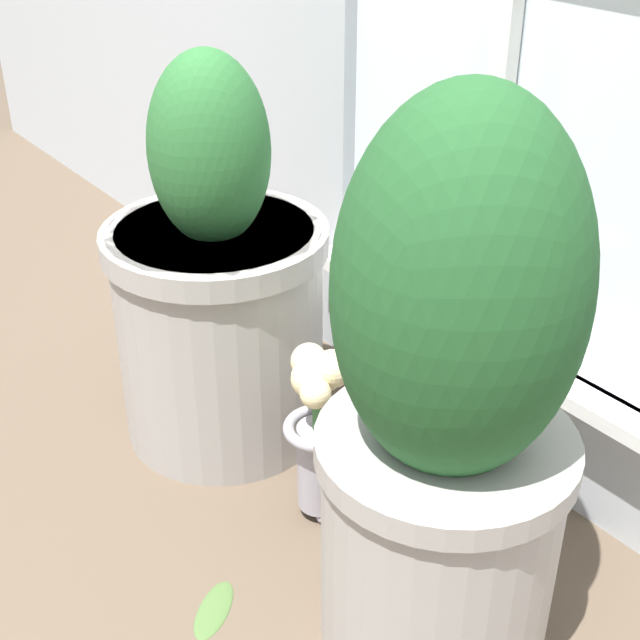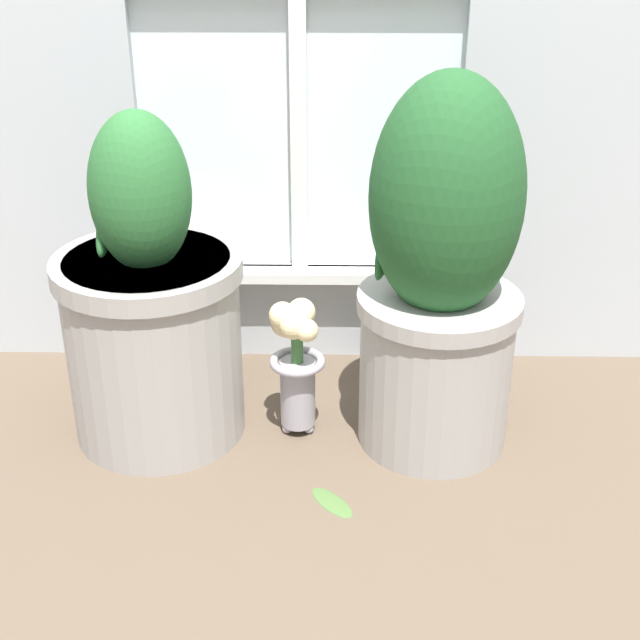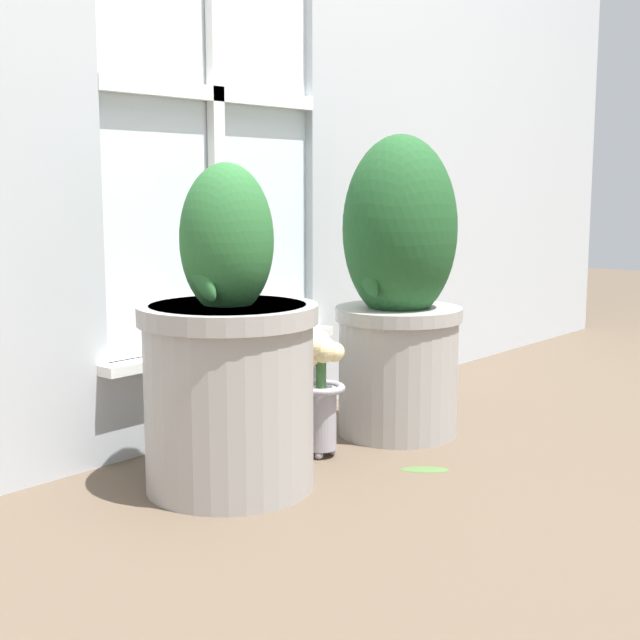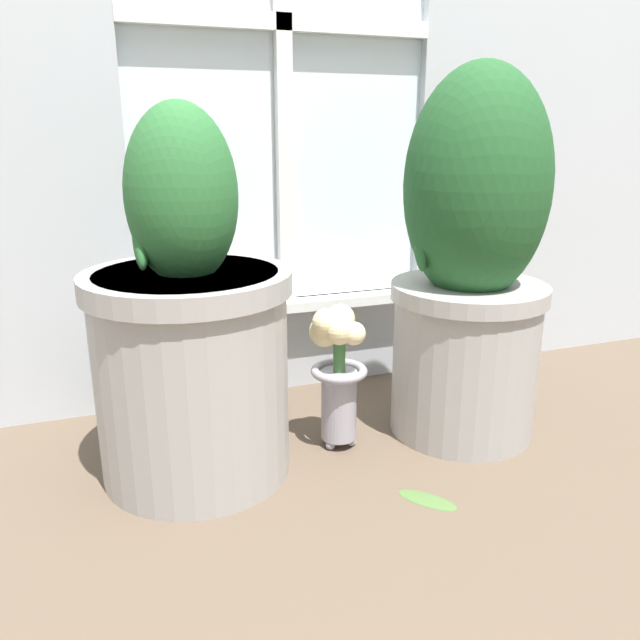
{
  "view_description": "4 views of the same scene",
  "coord_description": "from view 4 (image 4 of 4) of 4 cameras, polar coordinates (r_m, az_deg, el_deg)",
  "views": [
    {
      "loc": [
        0.87,
        -0.46,
        0.98
      ],
      "look_at": [
        -0.0,
        0.21,
        0.35
      ],
      "focal_mm": 50.0,
      "sensor_mm": 36.0,
      "label": 1
    },
    {
      "loc": [
        0.08,
        -1.37,
        1.06
      ],
      "look_at": [
        0.05,
        0.18,
        0.27
      ],
      "focal_mm": 50.0,
      "sensor_mm": 36.0,
      "label": 2
    },
    {
      "loc": [
        -1.53,
        -1.11,
        0.63
      ],
      "look_at": [
        0.03,
        0.22,
        0.32
      ],
      "focal_mm": 50.0,
      "sensor_mm": 36.0,
      "label": 3
    },
    {
      "loc": [
        -0.43,
        -0.88,
        0.63
      ],
      "look_at": [
        -0.02,
        0.23,
        0.27
      ],
      "focal_mm": 35.0,
      "sensor_mm": 36.0,
      "label": 4
    }
  ],
  "objects": [
    {
      "name": "ground_plane",
      "position": [
        1.16,
        5.22,
        -15.74
      ],
      "size": [
        10.0,
        10.0,
        0.0
      ],
      "primitive_type": "plane",
      "color": "brown"
    },
    {
      "name": "fallen_leaf",
      "position": [
        1.16,
        9.77,
        -15.75
      ],
      "size": [
        0.1,
        0.11,
        0.01
      ],
      "color": "#476633",
      "rests_on": "ground_plane"
    },
    {
      "name": "flower_vase",
      "position": [
        1.25,
        1.59,
        -3.95
      ],
      "size": [
        0.11,
        0.11,
        0.3
      ],
      "color": "#99939E",
      "rests_on": "ground_plane"
    },
    {
      "name": "potted_plant_right",
      "position": [
        1.31,
        13.6,
        4.76
      ],
      "size": [
        0.32,
        0.32,
        0.76
      ],
      "color": "#9E9993",
      "rests_on": "ground_plane"
    },
    {
      "name": "potted_plant_left",
      "position": [
        1.16,
        -11.75,
        -1.47
      ],
      "size": [
        0.37,
        0.37,
        0.68
      ],
      "color": "#9E9993",
      "rests_on": "ground_plane"
    }
  ]
}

